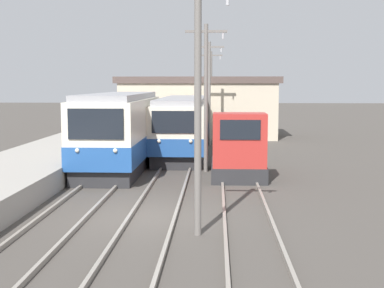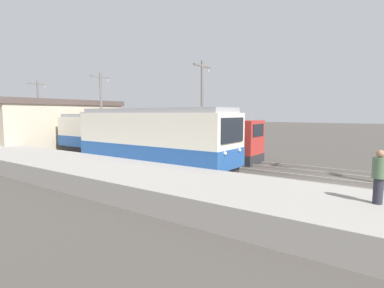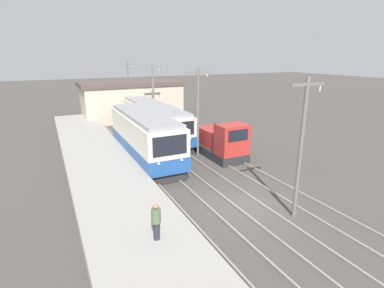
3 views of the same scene
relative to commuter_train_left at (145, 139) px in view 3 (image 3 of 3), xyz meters
name	(u,v)px [view 3 (image 3 of 3)]	position (x,y,z in m)	size (l,w,h in m)	color
ground_plane	(244,206)	(2.60, -9.54, -1.75)	(200.00, 200.00, 0.00)	#47423D
platform_left	(132,227)	(-3.65, -9.54, -1.30)	(4.50, 54.00, 0.89)	gray
track_left	(203,216)	(0.00, -9.54, -1.68)	(1.54, 60.00, 0.14)	gray
track_center	(247,204)	(2.80, -9.54, -1.68)	(1.54, 60.00, 0.14)	gray
track_right	(289,194)	(5.80, -9.54, -1.68)	(1.54, 60.00, 0.14)	gray
commuter_train_left	(145,139)	(0.00, 0.00, 0.00)	(2.84, 10.51, 3.78)	#28282B
commuter_train_center	(154,122)	(2.80, 6.04, -0.15)	(2.84, 13.37, 3.43)	#28282B
shunting_locomotive	(222,143)	(5.80, -1.85, -0.55)	(2.40, 5.07, 3.00)	#28282B
catenary_mast_near	(301,145)	(4.31, -11.48, 2.10)	(2.00, 0.20, 7.06)	slate
catenary_mast_mid	(198,109)	(4.31, -0.56, 2.10)	(2.00, 0.20, 7.06)	slate
catenary_mast_far	(153,94)	(4.31, 10.37, 2.10)	(2.00, 0.20, 7.06)	slate
catenary_mast_distant	(128,85)	(4.31, 21.29, 2.10)	(2.00, 0.20, 7.06)	slate
person_on_platform	(156,220)	(-3.17, -11.57, -0.01)	(0.38, 0.38, 1.57)	#282833
station_building	(132,100)	(3.38, 16.46, 0.66)	(12.60, 6.30, 4.77)	beige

